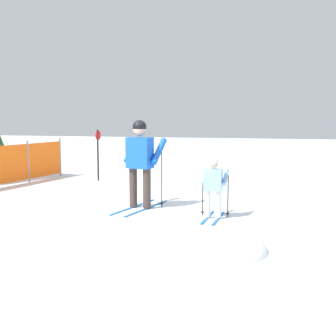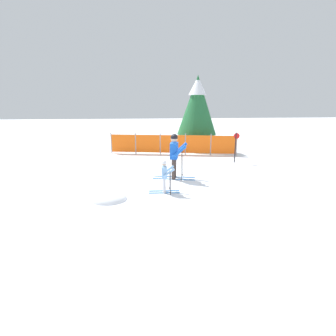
% 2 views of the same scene
% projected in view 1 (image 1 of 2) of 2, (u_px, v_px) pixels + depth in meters
% --- Properties ---
extents(ground_plane, '(60.00, 60.00, 0.00)m').
position_uv_depth(ground_plane, '(123.00, 210.00, 8.21)').
color(ground_plane, white).
extents(skier_adult, '(1.70, 0.83, 1.76)m').
position_uv_depth(skier_adult, '(140.00, 156.00, 8.32)').
color(skier_adult, '#1966B2').
rests_on(skier_adult, ground_plane).
extents(skier_child, '(1.05, 0.54, 1.11)m').
position_uv_depth(skier_child, '(214.00, 183.00, 7.50)').
color(skier_child, '#1966B2').
rests_on(skier_child, ground_plane).
extents(trail_marker, '(0.28, 0.05, 1.47)m').
position_uv_depth(trail_marker, '(98.00, 149.00, 12.02)').
color(trail_marker, black).
rests_on(trail_marker, ground_plane).
extents(snow_mound, '(1.14, 0.97, 0.45)m').
position_uv_depth(snow_mound, '(231.00, 251.00, 5.72)').
color(snow_mound, white).
rests_on(snow_mound, ground_plane).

